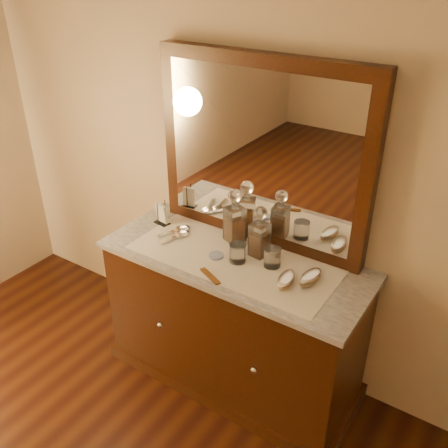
{
  "coord_description": "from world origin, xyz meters",
  "views": [
    {
      "loc": [
        1.15,
        0.12,
        2.28
      ],
      "look_at": [
        0.0,
        1.85,
        1.1
      ],
      "focal_mm": 39.56,
      "sensor_mm": 36.0,
      "label": 1
    }
  ],
  "objects": [
    {
      "name": "decanter_right",
      "position": [
        0.09,
        2.05,
        0.96
      ],
      "size": [
        0.1,
        0.1,
        0.29
      ],
      "color": "#994F16",
      "rests_on": "lace_runner"
    },
    {
      "name": "lace_runner",
      "position": [
        0.0,
        1.94,
        0.85
      ],
      "size": [
        1.1,
        0.45,
        0.0
      ],
      "primitive_type": "cube",
      "color": "white",
      "rests_on": "marble_top"
    },
    {
      "name": "dresser_plinth",
      "position": [
        0.0,
        1.96,
        0.04
      ],
      "size": [
        1.46,
        0.59,
        0.08
      ],
      "primitive_type": "cube",
      "color": "black",
      "rests_on": "floor"
    },
    {
      "name": "knob_left",
      "position": [
        -0.3,
        1.67,
        0.45
      ],
      "size": [
        0.04,
        0.04,
        0.04
      ],
      "primitive_type": "sphere",
      "color": "silver",
      "rests_on": "dresser_cabinet"
    },
    {
      "name": "tumblers",
      "position": [
        0.12,
        1.96,
        0.9
      ],
      "size": [
        0.26,
        0.15,
        0.1
      ],
      "color": "white",
      "rests_on": "lace_runner"
    },
    {
      "name": "knob_right",
      "position": [
        0.3,
        1.67,
        0.45
      ],
      "size": [
        0.04,
        0.04,
        0.04
      ],
      "primitive_type": "sphere",
      "color": "silver",
      "rests_on": "dresser_cabinet"
    },
    {
      "name": "brush_near",
      "position": [
        0.33,
        1.89,
        0.88
      ],
      "size": [
        0.09,
        0.17,
        0.04
      ],
      "color": "#9D7F60",
      "rests_on": "lace_runner"
    },
    {
      "name": "hand_mirror_outer",
      "position": [
        -0.41,
        2.01,
        0.86
      ],
      "size": [
        0.13,
        0.21,
        0.02
      ],
      "color": "silver",
      "rests_on": "lace_runner"
    },
    {
      "name": "brush_far",
      "position": [
        0.42,
        1.98,
        0.88
      ],
      "size": [
        0.09,
        0.17,
        0.05
      ],
      "color": "#9D7F60",
      "rests_on": "lace_runner"
    },
    {
      "name": "comb",
      "position": [
        -0.0,
        1.74,
        0.86
      ],
      "size": [
        0.15,
        0.09,
        0.01
      ],
      "primitive_type": "cube",
      "rotation": [
        0.0,
        0.0,
        -0.41
      ],
      "color": "brown",
      "rests_on": "lace_runner"
    },
    {
      "name": "mirror_frame",
      "position": [
        0.0,
        2.2,
        1.35
      ],
      "size": [
        1.2,
        0.08,
        1.0
      ],
      "primitive_type": "cube",
      "color": "black",
      "rests_on": "marble_top"
    },
    {
      "name": "pin_dish",
      "position": [
        -0.08,
        1.9,
        0.86
      ],
      "size": [
        0.1,
        0.1,
        0.01
      ],
      "primitive_type": "cylinder",
      "rotation": [
        0.0,
        0.0,
        -0.39
      ],
      "color": "white",
      "rests_on": "lace_runner"
    },
    {
      "name": "dresser_cabinet",
      "position": [
        0.0,
        1.96,
        0.41
      ],
      "size": [
        1.4,
        0.55,
        0.82
      ],
      "primitive_type": "cube",
      "color": "black",
      "rests_on": "floor"
    },
    {
      "name": "mirror_glass",
      "position": [
        0.0,
        2.17,
        1.35
      ],
      "size": [
        1.06,
        0.01,
        0.86
      ],
      "primitive_type": "cube",
      "color": "white",
      "rests_on": "marble_top"
    },
    {
      "name": "hand_mirror_inner",
      "position": [
        -0.37,
        1.96,
        0.86
      ],
      "size": [
        0.1,
        0.2,
        0.02
      ],
      "color": "silver",
      "rests_on": "lace_runner"
    },
    {
      "name": "decanter_left",
      "position": [
        -0.09,
        2.1,
        0.97
      ],
      "size": [
        0.12,
        0.12,
        0.31
      ],
      "color": "#994F16",
      "rests_on": "lace_runner"
    },
    {
      "name": "marble_top",
      "position": [
        0.0,
        1.96,
        0.83
      ],
      "size": [
        1.44,
        0.59,
        0.03
      ],
      "primitive_type": "cube",
      "color": "silver",
      "rests_on": "dresser_cabinet"
    },
    {
      "name": "napkin_rack",
      "position": [
        -0.55,
        2.03,
        0.91
      ],
      "size": [
        0.1,
        0.07,
        0.14
      ],
      "color": "black",
      "rests_on": "marble_top"
    }
  ]
}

